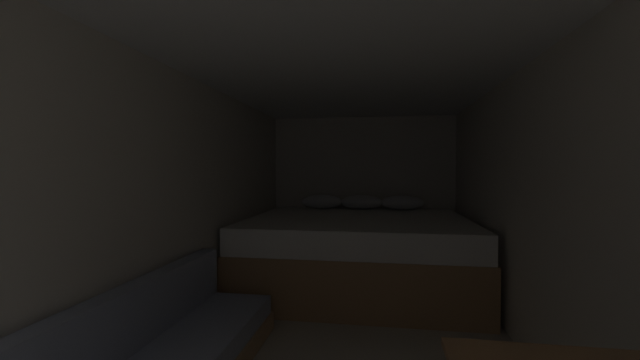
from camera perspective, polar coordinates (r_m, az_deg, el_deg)
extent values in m
cube|color=beige|center=(5.29, 6.49, -1.56)|extent=(2.61, 0.05, 2.05)
cube|color=beige|center=(2.94, -22.14, -4.12)|extent=(0.05, 5.52, 2.05)
cube|color=beige|center=(2.72, 31.62, -4.67)|extent=(0.05, 5.52, 2.05)
cube|color=white|center=(2.62, 3.67, 18.53)|extent=(2.61, 5.52, 0.05)
cube|color=#9E7247|center=(4.30, 5.77, -12.53)|extent=(2.39, 2.08, 0.53)
cube|color=white|center=(4.22, 5.78, -7.35)|extent=(2.35, 2.04, 0.25)
ellipsoid|color=white|center=(5.09, 0.28, -3.31)|extent=(0.55, 0.29, 0.19)
ellipsoid|color=white|center=(5.04, 12.47, -3.40)|extent=(0.55, 0.29, 0.19)
ellipsoid|color=white|center=(5.03, 6.34, -3.37)|extent=(0.55, 0.29, 0.19)
cube|color=#8C93A8|center=(2.29, -32.24, -20.43)|extent=(0.12, 2.71, 0.37)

